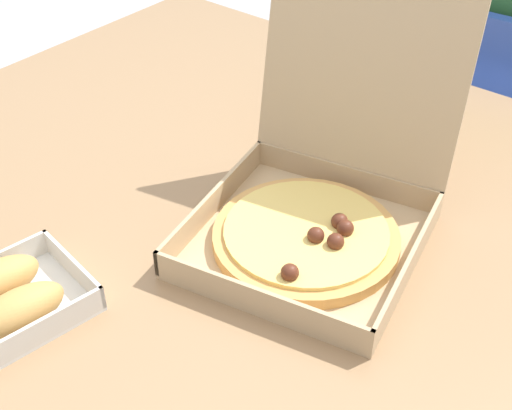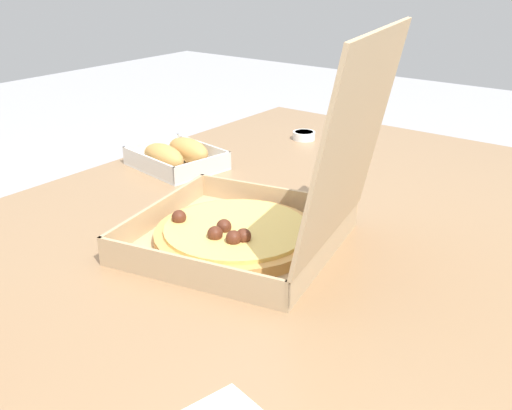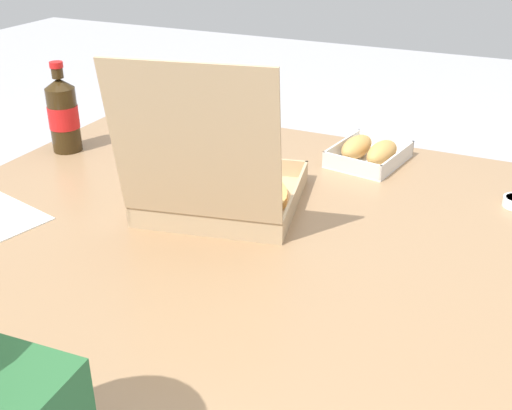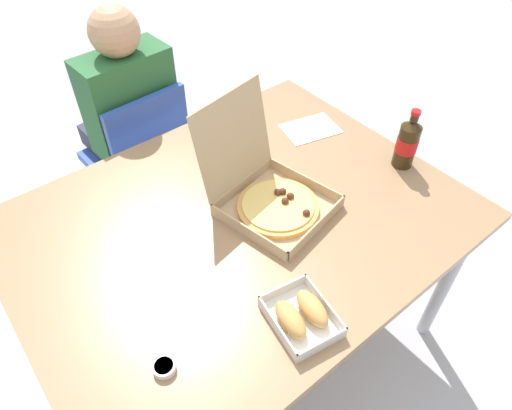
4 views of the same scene
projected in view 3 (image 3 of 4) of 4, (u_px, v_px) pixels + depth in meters
The scene contains 4 objects.
dining_table at pixel (264, 252), 1.25m from camera, with size 1.38×1.08×0.73m.
pizza_box_open at pixel (219, 187), 1.26m from camera, with size 0.37×0.42×0.35m.
bread_side_box at pixel (369, 152), 1.49m from camera, with size 0.18×0.21×0.06m.
cola_bottle at pixel (63, 114), 1.53m from camera, with size 0.07×0.07×0.22m.
Camera 3 is at (-0.43, 0.98, 1.31)m, focal length 43.63 mm.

